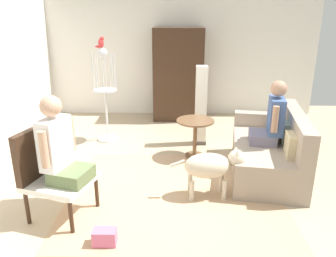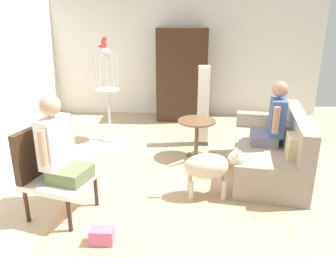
% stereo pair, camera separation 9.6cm
% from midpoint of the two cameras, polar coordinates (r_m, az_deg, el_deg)
% --- Properties ---
extents(ground_plane, '(8.01, 8.01, 0.00)m').
position_cam_midpoint_polar(ground_plane, '(4.33, 0.67, -10.19)').
color(ground_plane, tan).
extents(back_wall, '(5.86, 0.12, 2.56)m').
position_cam_midpoint_polar(back_wall, '(7.21, 0.87, 12.54)').
color(back_wall, silver).
rests_on(back_wall, ground).
extents(area_rug, '(2.57, 2.31, 0.01)m').
position_cam_midpoint_polar(area_rug, '(4.23, 0.45, -10.87)').
color(area_rug, tan).
rests_on(area_rug, ground).
extents(couch, '(1.12, 1.74, 0.88)m').
position_cam_midpoint_polar(couch, '(4.79, 16.45, -3.82)').
color(couch, gray).
rests_on(couch, ground).
extents(armchair, '(0.78, 0.77, 0.98)m').
position_cam_midpoint_polar(armchair, '(3.84, -20.25, -6.26)').
color(armchair, '#382316').
rests_on(armchair, ground).
extents(person_on_couch, '(0.46, 0.54, 0.84)m').
position_cam_midpoint_polar(person_on_couch, '(4.60, 16.66, 1.62)').
color(person_on_couch, slate).
extents(person_on_armchair, '(0.52, 0.52, 0.91)m').
position_cam_midpoint_polar(person_on_armchair, '(3.65, -18.66, -2.97)').
color(person_on_armchair, '#5F7146').
extents(round_end_table, '(0.56, 0.56, 0.59)m').
position_cam_midpoint_polar(round_end_table, '(5.08, 4.08, -0.42)').
color(round_end_table, brown).
rests_on(round_end_table, ground).
extents(dog, '(0.88, 0.34, 0.62)m').
position_cam_midpoint_polar(dog, '(4.02, 6.62, -6.30)').
color(dog, beige).
rests_on(dog, ground).
extents(bird_cage_stand, '(0.39, 0.39, 1.57)m').
position_cam_midpoint_polar(bird_cage_stand, '(5.76, -11.04, 5.49)').
color(bird_cage_stand, silver).
rests_on(bird_cage_stand, ground).
extents(parrot, '(0.17, 0.10, 0.18)m').
position_cam_midpoint_polar(parrot, '(5.62, -11.79, 14.09)').
color(parrot, red).
rests_on(parrot, bird_cage_stand).
extents(column_lamp, '(0.20, 0.20, 1.31)m').
position_cam_midpoint_polar(column_lamp, '(5.54, 5.09, 3.76)').
color(column_lamp, '#4C4742').
rests_on(column_lamp, ground).
extents(armoire_cabinet, '(0.99, 0.56, 1.83)m').
position_cam_midpoint_polar(armoire_cabinet, '(6.86, 1.30, 9.13)').
color(armoire_cabinet, '#382316').
rests_on(armoire_cabinet, ground).
extents(handbag, '(0.23, 0.14, 0.16)m').
position_cam_midpoint_polar(handbag, '(3.45, -11.51, -17.61)').
color(handbag, '#D8668C').
rests_on(handbag, ground).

